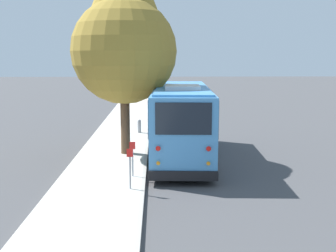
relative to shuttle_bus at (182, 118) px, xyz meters
The scene contains 11 objects.
ground_plane 2.04m from the shuttle_bus, behind, with size 160.00×160.00×0.00m, color #474749.
sidewalk_slab 3.86m from the shuttle_bus, 103.47° to the left, with size 80.00×3.17×0.15m, color beige.
curb_strip 2.58m from the shuttle_bus, 115.54° to the left, with size 80.00×0.14×0.15m, color #AAA69D.
shuttle_bus is the anchor object (origin of this frame).
parked_sedan_black 10.64m from the shuttle_bus, ahead, with size 4.66×1.82×1.26m.
parked_sedan_silver 17.26m from the shuttle_bus, ahead, with size 4.26×1.84×1.28m.
parked_sedan_maroon 22.90m from the shuttle_bus, ahead, with size 4.18×1.73×1.26m.
street_tree 4.34m from the shuttle_bus, 77.01° to the left, with size 4.85×4.85×7.94m.
sign_post_near 5.53m from the shuttle_bus, 157.36° to the left, with size 0.06×0.22×1.42m.
sign_post_far 4.17m from the shuttle_bus, 148.75° to the left, with size 0.06×0.22×1.34m.
fire_hydrant 6.42m from the shuttle_bus, 20.48° to the left, with size 0.22×0.22×0.81m.
Camera 1 is at (-18.33, 1.33, 4.71)m, focal length 45.00 mm.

